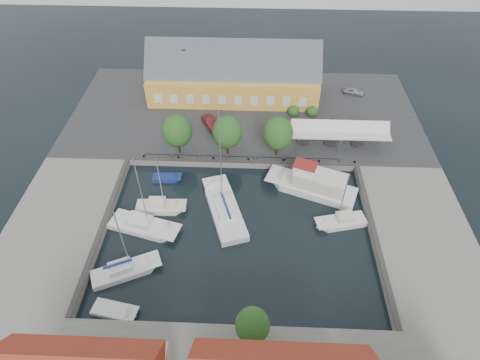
# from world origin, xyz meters

# --- Properties ---
(ground) EXTENTS (140.00, 140.00, 0.00)m
(ground) POSITION_xyz_m (0.00, 0.00, 0.00)
(ground) COLOR black
(ground) RESTS_ON ground
(north_quay) EXTENTS (56.00, 26.00, 1.00)m
(north_quay) POSITION_xyz_m (0.00, 23.00, 0.50)
(north_quay) COLOR #2D2D30
(north_quay) RESTS_ON ground
(west_quay) EXTENTS (12.00, 24.00, 1.00)m
(west_quay) POSITION_xyz_m (-22.00, -2.00, 0.50)
(west_quay) COLOR slate
(west_quay) RESTS_ON ground
(east_quay) EXTENTS (12.00, 24.00, 1.00)m
(east_quay) POSITION_xyz_m (22.00, -2.00, 0.50)
(east_quay) COLOR slate
(east_quay) RESTS_ON ground
(quay_edge_fittings) EXTENTS (56.00, 24.72, 0.40)m
(quay_edge_fittings) POSITION_xyz_m (0.02, 4.75, 1.06)
(quay_edge_fittings) COLOR #383533
(quay_edge_fittings) RESTS_ON north_quay
(warehouse) EXTENTS (28.56, 14.00, 9.55)m
(warehouse) POSITION_xyz_m (-2.60, 28.36, 4.43)
(warehouse) COLOR gold
(warehouse) RESTS_ON north_quay
(tent_canopy) EXTENTS (14.00, 4.00, 2.83)m
(tent_canopy) POSITION_xyz_m (14.00, 14.50, 3.68)
(tent_canopy) COLOR silver
(tent_canopy) RESTS_ON north_quay
(quay_trees) EXTENTS (18.20, 4.20, 6.30)m
(quay_trees) POSITION_xyz_m (-2.00, 12.00, 4.88)
(quay_trees) COLOR black
(quay_trees) RESTS_ON north_quay
(car_silver) EXTENTS (3.71, 2.30, 1.18)m
(car_silver) POSITION_xyz_m (18.75, 28.87, 1.59)
(car_silver) COLOR #A7AAAE
(car_silver) RESTS_ON north_quay
(car_red) EXTENTS (3.49, 4.64, 1.46)m
(car_red) POSITION_xyz_m (-5.05, 18.29, 1.73)
(car_red) COLOR maroon
(car_red) RESTS_ON north_quay
(center_sailboat) EXTENTS (6.74, 11.70, 15.23)m
(center_sailboat) POSITION_xyz_m (-1.76, 1.47, 0.36)
(center_sailboat) COLOR silver
(center_sailboat) RESTS_ON ground
(trawler) EXTENTS (12.55, 7.69, 5.00)m
(trawler) POSITION_xyz_m (9.95, 5.85, 1.02)
(trawler) COLOR silver
(trawler) RESTS_ON ground
(east_boat_b) EXTENTS (6.64, 3.48, 9.03)m
(east_boat_b) POSITION_xyz_m (12.88, 0.23, 0.26)
(east_boat_b) COLOR silver
(east_boat_b) RESTS_ON ground
(west_boat_b) EXTENTS (6.60, 2.46, 9.15)m
(west_boat_b) POSITION_xyz_m (-10.12, 1.72, 0.26)
(west_boat_b) COLOR silver
(west_boat_b) RESTS_ON ground
(west_boat_c) EXTENTS (9.29, 5.10, 12.02)m
(west_boat_c) POSITION_xyz_m (-11.61, -1.45, 0.26)
(west_boat_c) COLOR silver
(west_boat_c) RESTS_ON ground
(west_boat_d) EXTENTS (7.89, 5.28, 10.44)m
(west_boat_d) POSITION_xyz_m (-12.26, -7.91, 0.27)
(west_boat_d) COLOR silver
(west_boat_d) RESTS_ON ground
(launch_sw) EXTENTS (5.02, 2.64, 0.98)m
(launch_sw) POSITION_xyz_m (-12.19, -12.62, 0.09)
(launch_sw) COLOR silver
(launch_sw) RESTS_ON ground
(launch_nw) EXTENTS (4.16, 1.81, 0.88)m
(launch_nw) POSITION_xyz_m (-10.27, 7.32, 0.09)
(launch_nw) COLOR navy
(launch_nw) RESTS_ON ground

